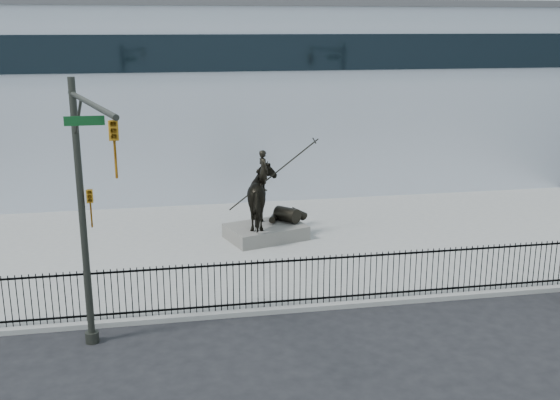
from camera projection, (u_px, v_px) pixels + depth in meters
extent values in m
plane|color=black|center=(347.00, 324.00, 18.53)|extent=(120.00, 120.00, 0.00)
cube|color=gray|center=(296.00, 243.00, 25.16)|extent=(30.00, 12.00, 0.15)
cube|color=#B2B8C2|center=(249.00, 94.00, 36.35)|extent=(44.00, 14.00, 9.00)
cube|color=black|center=(336.00, 297.00, 19.64)|extent=(22.00, 0.05, 0.05)
cube|color=black|center=(337.00, 258.00, 19.32)|extent=(22.00, 0.05, 0.05)
cube|color=black|center=(336.00, 278.00, 19.48)|extent=(22.00, 0.03, 1.50)
cube|color=#5E5B56|center=(266.00, 232.00, 25.43)|extent=(3.32, 2.73, 0.54)
imported|color=black|center=(266.00, 197.00, 25.06)|extent=(2.52, 2.74, 2.29)
imported|color=black|center=(263.00, 170.00, 24.75)|extent=(0.52, 0.65, 1.55)
cylinder|color=black|center=(273.00, 175.00, 24.99)|extent=(3.53, 1.13, 2.33)
cylinder|color=#272923|center=(92.00, 337.00, 17.45)|extent=(0.36, 0.36, 0.30)
cylinder|color=#272923|center=(82.00, 217.00, 16.58)|extent=(0.18, 0.18, 7.00)
cylinder|color=#272923|center=(90.00, 103.00, 13.86)|extent=(1.47, 4.84, 0.12)
imported|color=#BD7B15|center=(115.00, 150.00, 12.12)|extent=(0.18, 0.22, 1.10)
imported|color=#BD7B15|center=(91.00, 209.00, 16.57)|extent=(0.16, 0.20, 1.00)
cube|color=#0C3F19|center=(84.00, 121.00, 14.83)|extent=(0.90, 0.03, 0.22)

